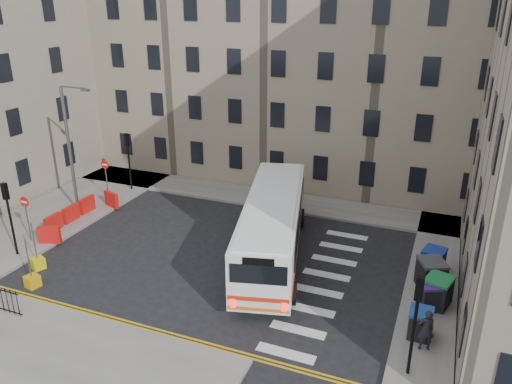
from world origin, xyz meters
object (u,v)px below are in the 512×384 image
Objects in this scene: wheelie_bin_c at (438,291)px; wheelie_bin_e at (433,261)px; streetlamp at (69,148)px; wheelie_bin_a at (420,323)px; pedestrian at (426,330)px; bollard_yellow at (38,263)px; bus at (273,224)px; bollard_chevron at (32,281)px; wheelie_bin_d at (431,274)px; wheelie_bin_b at (430,295)px.

wheelie_bin_c is 2.89m from wheelie_bin_e.
streetlamp reaches higher than wheelie_bin_a.
pedestrian is 2.97× the size of bollard_yellow.
bus is 12.20m from bollard_chevron.
streetlamp is at bearing 152.12° from wheelie_bin_d.
streetlamp is 5.90× the size of wheelie_bin_e.
bus is 9.00× the size of wheelie_bin_e.
bus is at bearing 28.03° from bollard_yellow.
wheelie_bin_c is 1.41m from wheelie_bin_d.
streetlamp is 22.20m from wheelie_bin_e.
wheelie_bin_a is at bearing -42.54° from bus.
wheelie_bin_a is at bearing 9.39° from bollard_chevron.
wheelie_bin_e is 6.25m from pedestrian.
wheelie_bin_c is at bearing -6.37° from streetlamp.
bollard_yellow is (-19.02, -0.69, -0.74)m from pedestrian.
wheelie_bin_a is 2.29m from wheelie_bin_b.
wheelie_bin_a is at bearing -13.11° from streetlamp.
wheelie_bin_d is at bearing 15.99° from bollard_yellow.
wheelie_bin_e is at bearing 0.98° from streetlamp.
bollard_chevron is at bearing 176.12° from wheelie_bin_d.
pedestrian reaches higher than wheelie_bin_a.
wheelie_bin_c is at bearing 78.74° from wheelie_bin_a.
bus is 8.20m from wheelie_bin_d.
wheelie_bin_c reaches higher than wheelie_bin_b.
wheelie_bin_c is 0.90× the size of wheelie_bin_d.
streetlamp is 6.86× the size of wheelie_bin_a.
bollard_yellow is at bearing -65.41° from streetlamp.
wheelie_bin_b reaches higher than wheelie_bin_a.
wheelie_bin_e is at bearing 20.12° from bollard_yellow.
pedestrian is at bearing -72.52° from wheelie_bin_a.
wheelie_bin_d is (21.91, -1.14, -3.45)m from streetlamp.
bus reaches higher than wheelie_bin_b.
wheelie_bin_a is 1.98× the size of bollard_yellow.
wheelie_bin_b is at bearing 11.21° from bollard_yellow.
wheelie_bin_d reaches higher than bollard_yellow.
pedestrian is at bearing 6.77° from bollard_chevron.
wheelie_bin_b is 2.35× the size of bollard_yellow.
wheelie_bin_a is 17.97m from bollard_chevron.
bollard_chevron is at bearing -15.22° from pedestrian.
wheelie_bin_d is at bearing 88.27° from wheelie_bin_a.
bollard_yellow is 1.00× the size of bollard_chevron.
bus is 9.71m from pedestrian.
pedestrian is (0.12, -4.73, 0.16)m from wheelie_bin_d.
streetlamp reaches higher than bollard_yellow.
wheelie_bin_d is at bearing -16.78° from bus.
wheelie_bin_a is 0.84× the size of wheelie_bin_b.
bus reaches higher than wheelie_bin_e.
bollard_yellow is (3.00, -6.55, -4.04)m from streetlamp.
wheelie_bin_a is 0.86× the size of wheelie_bin_e.
wheelie_bin_d is at bearing 122.26° from wheelie_bin_c.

